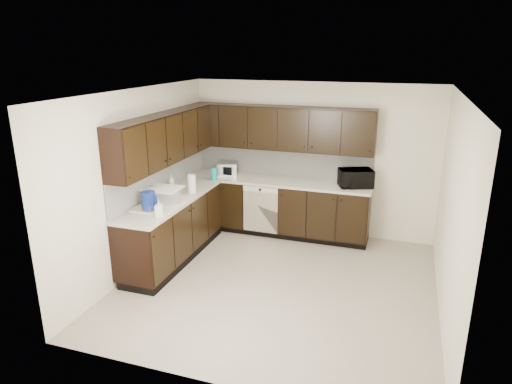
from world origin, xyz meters
TOP-DOWN VIEW (x-y plane):
  - floor at (0.00, 0.00)m, footprint 4.00×4.00m
  - ceiling at (0.00, 0.00)m, footprint 4.00×4.00m
  - wall_back at (0.00, 2.00)m, footprint 4.00×0.02m
  - wall_left at (-2.00, 0.00)m, footprint 0.02×4.00m
  - wall_right at (2.00, 0.00)m, footprint 0.02×4.00m
  - wall_front at (0.00, -2.00)m, footprint 4.00×0.02m
  - lower_cabinets at (-1.01, 1.11)m, footprint 3.00×2.80m
  - countertop at (-1.01, 1.11)m, footprint 3.03×2.83m
  - backsplash at (-1.22, 1.32)m, footprint 3.00×2.80m
  - upper_cabinets at (-1.10, 1.20)m, footprint 3.00×2.80m
  - dishwasher at (-0.70, 1.41)m, footprint 0.58×0.04m
  - sink at (-1.68, -0.01)m, footprint 0.54×0.82m
  - microwave at (0.75, 1.70)m, footprint 0.59×0.50m
  - soap_bottle_a at (-1.48, -0.41)m, footprint 0.13×0.13m
  - soap_bottle_b at (-1.85, 0.61)m, footprint 0.13×0.13m
  - toaster_oven at (-1.39, 1.71)m, footprint 0.39×0.33m
  - storage_bin at (-1.72, 0.10)m, footprint 0.63×0.56m
  - blue_pitcher at (-1.70, -0.29)m, footprint 0.22×0.22m
  - teal_tumbler at (-1.48, 1.35)m, footprint 0.12×0.12m
  - paper_towel_roll at (-1.53, 0.64)m, footprint 0.14×0.14m

SIDE VIEW (x-z plane):
  - floor at x=0.00m, z-range 0.00..0.00m
  - lower_cabinets at x=-1.01m, z-range -0.04..0.86m
  - dishwasher at x=-0.70m, z-range 0.16..0.94m
  - sink at x=-1.68m, z-range 0.67..1.09m
  - countertop at x=-1.01m, z-range 0.90..0.94m
  - storage_bin at x=-1.72m, z-range 0.94..1.14m
  - teal_tumbler at x=-1.48m, z-range 0.94..1.15m
  - toaster_oven at x=-1.39m, z-range 0.94..1.15m
  - soap_bottle_a at x=-1.48m, z-range 0.94..1.16m
  - soap_bottle_b at x=-1.85m, z-range 0.94..1.20m
  - blue_pitcher at x=-1.70m, z-range 0.94..1.21m
  - paper_towel_roll at x=-1.53m, z-range 0.94..1.21m
  - microwave at x=0.75m, z-range 0.94..1.22m
  - backsplash at x=-1.22m, z-range 0.94..1.42m
  - wall_back at x=0.00m, z-range 0.00..2.50m
  - wall_left at x=-2.00m, z-range 0.00..2.50m
  - wall_right at x=2.00m, z-range 0.00..2.50m
  - wall_front at x=0.00m, z-range 0.00..2.50m
  - upper_cabinets at x=-1.10m, z-range 1.42..2.12m
  - ceiling at x=0.00m, z-range 2.50..2.50m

